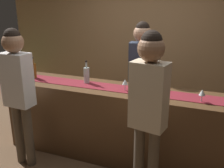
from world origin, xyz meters
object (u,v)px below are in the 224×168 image
Objects in this scene: wine_glass_mid_counter at (202,93)px; potted_plant_tall at (17,77)px; bartender at (141,69)px; wine_bottle_clear at (87,75)px; customer_sipping at (149,101)px; wine_glass_near_customer at (125,82)px; wine_bottle_amber at (34,70)px; customer_browsing at (18,84)px.

potted_plant_tall is at bearing 162.96° from wine_glass_mid_counter.
potted_plant_tall is at bearing -16.47° from bartender.
wine_bottle_clear is 2.10× the size of wine_glass_mid_counter.
wine_bottle_clear is 0.30× the size of potted_plant_tall.
wine_glass_mid_counter is at bearing -6.19° from wine_bottle_clear.
customer_sipping is 3.39m from potted_plant_tall.
wine_glass_mid_counter is at bearing -17.04° from potted_plant_tall.
wine_glass_mid_counter is 0.69m from customer_sipping.
wine_glass_near_customer is at bearing -10.11° from wine_bottle_clear.
wine_bottle_amber is 0.62m from customer_browsing.
wine_glass_near_customer reaches higher than potted_plant_tall.
wine_glass_mid_counter is at bearing 133.46° from bartender.
bartender reaches higher than wine_bottle_clear.
customer_sipping reaches higher than wine_glass_mid_counter.
potted_plant_tall is at bearing 134.46° from customer_browsing.
wine_bottle_clear is at bearing 156.62° from customer_sipping.
customer_browsing is (-0.59, -0.63, -0.01)m from wine_bottle_clear.
wine_bottle_clear is 2.10× the size of wine_glass_near_customer.
wine_bottle_amber is at bearing 112.59° from customer_browsing.
wine_bottle_clear is 2.22m from potted_plant_tall.
wine_bottle_clear is 0.79m from bartender.
wine_glass_near_customer is 0.71m from customer_sipping.
wine_glass_mid_counter is 2.10m from customer_browsing.
wine_bottle_clear reaches higher than potted_plant_tall.
customer_sipping is at bearing 0.91° from customer_browsing.
wine_bottle_clear is 1.20m from customer_sipping.
customer_browsing is at bearing -166.85° from wine_glass_mid_counter.
customer_sipping is at bearing -53.12° from wine_glass_near_customer.
bartender is (0.03, 0.62, 0.02)m from wine_glass_near_customer.
potted_plant_tall is (-1.17, 0.95, -0.49)m from wine_bottle_amber.
customer_sipping is 1.03× the size of customer_browsing.
wine_glass_near_customer and wine_glass_mid_counter have the same top height.
customer_sipping reaches higher than wine_bottle_clear.
wine_glass_mid_counter is 0.14× the size of potted_plant_tall.
wine_glass_mid_counter is 0.08× the size of bartender.
wine_bottle_amber is at bearing -175.91° from wine_bottle_clear.
wine_glass_near_customer is 0.62m from bartender.
wine_glass_near_customer is (1.37, -0.04, -0.01)m from wine_bottle_amber.
bartender is at bearing 118.99° from customer_sipping.
wine_bottle_amber is at bearing 177.44° from wine_glass_mid_counter.
bartender is 1.01× the size of customer_browsing.
wine_bottle_amber is 0.17× the size of bartender.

